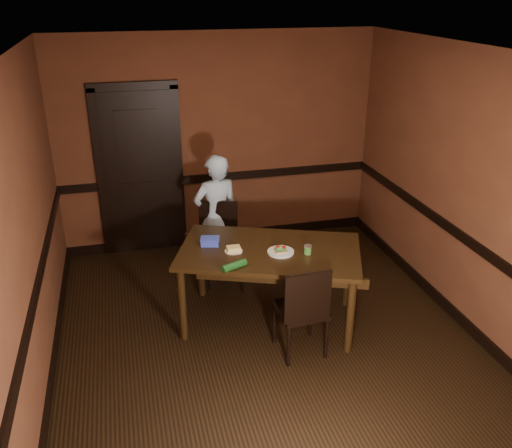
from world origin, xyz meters
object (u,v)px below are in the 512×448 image
sauce_jar (308,250)px  cheese_saucer (234,250)px  chair_near (301,308)px  dining_table (269,286)px  food_tub (210,241)px  chair_far (228,245)px  sandwich_plate (281,251)px  person (217,216)px

sauce_jar → cheese_saucer: (-0.68, 0.22, -0.02)m
chair_near → sauce_jar: 0.57m
cheese_saucer → chair_near: bearing=-49.5°
dining_table → food_tub: 0.75m
chair_far → sandwich_plate: chair_far is taller
chair_far → chair_near: size_ratio=1.02×
person → chair_near: bearing=95.7°
dining_table → person: size_ratio=1.19×
dining_table → chair_near: size_ratio=1.88×
person → cheese_saucer: size_ratio=8.49×
chair_far → food_tub: size_ratio=4.56×
person → sauce_jar: 1.46m
dining_table → food_tub: bearing=177.4°
chair_near → sandwich_plate: (-0.07, 0.45, 0.37)m
chair_far → cheese_saucer: 0.91m
cheese_saucer → food_tub: (-0.19, 0.20, 0.02)m
sandwich_plate → sauce_jar: size_ratio=2.90×
chair_far → person: (-0.08, 0.26, 0.26)m
sauce_jar → cheese_saucer: 0.72m
dining_table → food_tub: (-0.55, 0.24, 0.45)m
chair_far → chair_near: chair_far is taller
dining_table → food_tub: size_ratio=8.36×
dining_table → sauce_jar: sauce_jar is taller
dining_table → cheese_saucer: bearing=-165.8°
dining_table → food_tub: food_tub is taller
sauce_jar → sandwich_plate: bearing=160.4°
sauce_jar → cheese_saucer: sauce_jar is taller
person → food_tub: size_ratio=7.02×
dining_table → person: (-0.32, 1.13, 0.32)m
chair_near → cheese_saucer: bearing=-53.0°
dining_table → sandwich_plate: (0.08, -0.09, 0.43)m
chair_far → sauce_jar: 1.26m
person → sandwich_plate: size_ratio=5.71×
chair_far → sauce_jar: bearing=-40.8°
chair_far → food_tub: chair_far is taller
person → sandwich_plate: bearing=98.3°
chair_far → food_tub: 0.80m
sandwich_plate → sauce_jar: sauce_jar is taller
dining_table → chair_far: size_ratio=1.83×
sauce_jar → cheese_saucer: bearing=161.9°
chair_far → food_tub: (-0.30, -0.63, 0.38)m
chair_far → chair_near: (0.39, -1.41, -0.01)m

